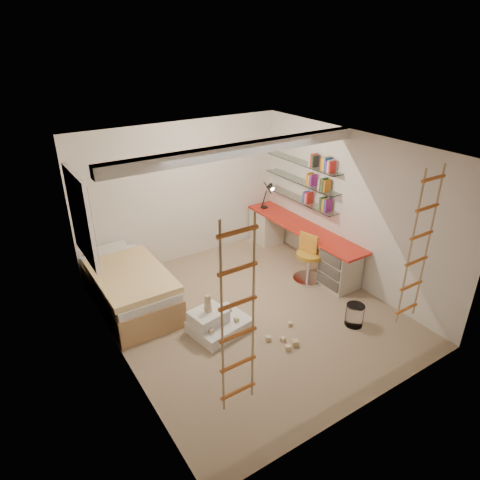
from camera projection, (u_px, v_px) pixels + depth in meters
floor at (250, 313)px, 6.69m from camera, size 4.50×4.50×0.00m
ceiling_beam at (240, 150)px, 5.81m from camera, size 4.00×0.18×0.16m
window_frame at (81, 217)px, 6.17m from camera, size 0.06×1.15×1.35m
window_blind at (83, 217)px, 6.19m from camera, size 0.02×1.00×1.20m
rope_ladder_left at (238, 319)px, 4.04m from camera, size 0.41×0.04×2.13m
rope_ladder_right at (419, 248)px, 5.36m from camera, size 0.41×0.04×2.13m
waste_bin at (355, 315)px, 6.35m from camera, size 0.27×0.27×0.34m
desk at (301, 243)px, 8.00m from camera, size 0.56×2.80×0.75m
shelves at (301, 182)px, 7.79m from camera, size 0.25×1.80×0.71m
bed at (130, 287)px, 6.74m from camera, size 1.02×2.00×0.69m
task_lamp at (269, 192)px, 8.37m from camera, size 0.14×0.36×0.57m
swivel_chair at (309, 264)px, 7.43m from camera, size 0.65×0.65×0.88m
play_platform at (216, 323)px, 6.23m from camera, size 0.90×0.76×0.36m
toy_blocks at (247, 323)px, 6.09m from camera, size 1.25×1.06×0.63m
books at (302, 175)px, 7.74m from camera, size 0.14×0.70×0.92m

